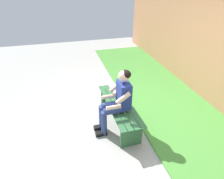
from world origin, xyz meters
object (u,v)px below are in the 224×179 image
bench_near (119,108)px  apple (119,97)px  person_seated (117,100)px  book_open (114,89)px

bench_near → apple: size_ratio=22.32×
bench_near → person_seated: person_seated is taller
bench_near → apple: apple is taller
bench_near → book_open: (0.58, -0.06, 0.13)m
bench_near → person_seated: bearing=151.3°
person_seated → bench_near: bearing=-28.7°
person_seated → book_open: size_ratio=3.06×
bench_near → apple: (0.19, -0.06, 0.15)m
bench_near → person_seated: 0.41m
bench_near → book_open: 0.59m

